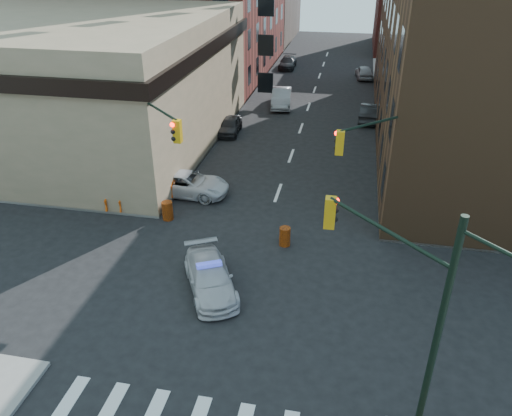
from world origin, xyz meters
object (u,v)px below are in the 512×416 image
at_px(police_car, 210,277).
at_px(barrel_road, 285,236).
at_px(parked_car_wnear, 230,125).
at_px(pedestrian_a, 152,186).
at_px(pedestrian_b, 75,169).
at_px(parked_car_enear, 370,112).
at_px(barrel_bank, 167,211).
at_px(pickup, 187,184).
at_px(barricade_nw_a, 165,188).
at_px(parked_car_wfar, 282,98).

distance_m(police_car, barrel_road, 5.06).
bearing_deg(parked_car_wnear, pedestrian_a, -99.62).
height_order(pedestrian_b, barrel_road, pedestrian_b).
distance_m(parked_car_enear, barrel_bank, 22.39).
relative_size(police_car, parked_car_enear, 1.02).
bearing_deg(barrel_road, pickup, 145.69).
xyz_separation_m(pedestrian_a, pedestrian_b, (-5.73, 1.55, -0.07)).
distance_m(parked_car_enear, barrel_road, 21.28).
distance_m(parked_car_wnear, barrel_road, 16.88).
height_order(pickup, barricade_nw_a, pickup).
relative_size(pedestrian_b, barricade_nw_a, 1.42).
distance_m(police_car, barrel_bank, 6.94).
relative_size(barrel_road, barricade_nw_a, 0.77).
distance_m(parked_car_enear, pedestrian_b, 24.49).
height_order(parked_car_wnear, pedestrian_b, pedestrian_b).
bearing_deg(police_car, barrel_bank, 98.75).
relative_size(parked_car_wfar, barricade_nw_a, 3.80).
height_order(police_car, parked_car_wnear, police_car).
xyz_separation_m(parked_car_enear, barricade_nw_a, (-12.00, -17.10, -0.10)).
relative_size(pedestrian_a, barricade_nw_a, 1.53).
bearing_deg(barricade_nw_a, pedestrian_a, -122.47).
bearing_deg(parked_car_wfar, barrel_bank, -104.16).
bearing_deg(pedestrian_a, parked_car_enear, 84.45).
distance_m(parked_car_enear, pedestrian_a, 21.84).
distance_m(pedestrian_b, barricade_nw_a, 6.28).
xyz_separation_m(parked_car_enear, barrel_bank, (-11.00, -19.50, -0.21)).
height_order(parked_car_wfar, barrel_road, parked_car_wfar).
height_order(barrel_road, barrel_bank, barrel_bank).
bearing_deg(parked_car_enear, barrel_bank, 65.10).
distance_m(parked_car_wfar, pedestrian_a, 20.98).
height_order(parked_car_wnear, pedestrian_a, pedestrian_a).
xyz_separation_m(parked_car_enear, pedestrian_b, (-18.22, -16.36, 0.33)).
bearing_deg(barrel_bank, barricade_nw_a, 112.62).
bearing_deg(parked_car_wfar, pedestrian_b, -124.77).
xyz_separation_m(parked_car_enear, barrel_road, (-4.25, -20.85, -0.24)).
height_order(parked_car_wfar, pedestrian_a, pedestrian_a).
height_order(pedestrian_a, barrel_bank, pedestrian_a).
distance_m(barrel_bank, barricade_nw_a, 2.60).
xyz_separation_m(parked_car_wnear, barrel_bank, (-0.08, -14.15, -0.11)).
height_order(pedestrian_a, pedestrian_b, pedestrian_a).
bearing_deg(police_car, barricade_nw_a, 95.19).
bearing_deg(barrel_bank, parked_car_wfar, 82.26).
xyz_separation_m(parked_car_wfar, barrel_road, (3.75, -23.44, -0.32)).
relative_size(parked_car_wfar, barrel_road, 4.96).
height_order(pickup, parked_car_wfar, parked_car_wfar).
distance_m(parked_car_wfar, parked_car_enear, 8.41).
bearing_deg(barrel_road, barricade_nw_a, 154.12).
bearing_deg(barricade_nw_a, parked_car_wnear, 83.25).
relative_size(parked_car_wnear, parked_car_enear, 0.84).
xyz_separation_m(parked_car_wfar, parked_car_enear, (8.00, -2.59, -0.07)).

